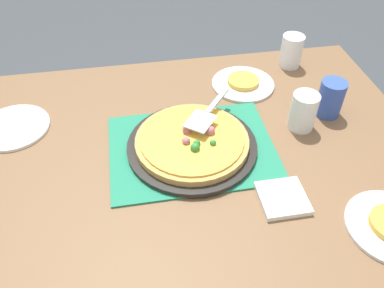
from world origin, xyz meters
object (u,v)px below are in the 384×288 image
at_px(pizza, 192,141).
at_px(served_slice_left, 243,81).
at_px(pizza_pan, 192,146).
at_px(napkin_stack, 283,198).
at_px(plate_side, 14,127).
at_px(cup_corner, 291,51).
at_px(plate_near_left, 243,84).
at_px(cup_near, 330,98).
at_px(cup_far, 303,111).
at_px(pizza_server, 208,112).

relative_size(pizza, served_slice_left, 3.00).
xyz_separation_m(pizza_pan, napkin_stack, (0.20, -0.23, -0.01)).
xyz_separation_m(plate_side, cup_corner, (0.97, 0.20, 0.06)).
height_order(plate_near_left, napkin_stack, napkin_stack).
distance_m(plate_near_left, cup_corner, 0.24).
distance_m(cup_near, cup_corner, 0.30).
relative_size(pizza, plate_side, 1.50).
height_order(plate_side, served_slice_left, served_slice_left).
distance_m(cup_far, napkin_stack, 0.32).
xyz_separation_m(plate_near_left, plate_side, (-0.77, -0.11, 0.00)).
bearing_deg(cup_corner, pizza_pan, -138.54).
height_order(pizza, cup_near, cup_near).
bearing_deg(pizza, cup_corner, 41.51).
xyz_separation_m(pizza, cup_near, (0.46, 0.09, 0.03)).
relative_size(cup_corner, pizza_server, 0.58).
relative_size(plate_side, cup_corner, 1.83).
distance_m(plate_near_left, cup_far, 0.28).
bearing_deg(pizza, served_slice_left, 51.28).
bearing_deg(plate_near_left, plate_side, -172.14).
bearing_deg(cup_far, plate_side, 170.79).
distance_m(pizza, cup_near, 0.47).
bearing_deg(plate_near_left, cup_near, -41.53).
distance_m(pizza_server, napkin_stack, 0.34).
xyz_separation_m(plate_side, served_slice_left, (0.77, 0.11, 0.01)).
relative_size(pizza_pan, pizza_server, 1.84).
relative_size(plate_side, cup_far, 1.83).
bearing_deg(plate_side, cup_corner, 11.88).
relative_size(cup_corner, napkin_stack, 1.00).
xyz_separation_m(pizza, plate_near_left, (0.23, 0.29, -0.03)).
xyz_separation_m(pizza, served_slice_left, (0.23, 0.29, -0.02)).
relative_size(plate_near_left, cup_corner, 1.83).
relative_size(plate_near_left, napkin_stack, 1.83).
distance_m(plate_near_left, served_slice_left, 0.01).
xyz_separation_m(pizza, pizza_server, (0.06, 0.08, 0.04)).
bearing_deg(pizza_pan, pizza_server, 51.66).
height_order(plate_near_left, cup_far, cup_far).
height_order(plate_near_left, pizza_server, pizza_server).
height_order(served_slice_left, pizza_server, pizza_server).
xyz_separation_m(cup_corner, napkin_stack, (-0.24, -0.62, -0.05)).
height_order(cup_near, cup_far, same).
height_order(pizza_pan, plate_side, pizza_pan).
xyz_separation_m(pizza, napkin_stack, (0.20, -0.23, -0.03)).
xyz_separation_m(served_slice_left, cup_near, (0.23, -0.20, 0.04)).
height_order(plate_near_left, served_slice_left, served_slice_left).
distance_m(plate_side, napkin_stack, 0.84).
bearing_deg(served_slice_left, pizza_pan, -128.80).
bearing_deg(napkin_stack, pizza_server, 114.21).
distance_m(pizza_pan, served_slice_left, 0.37).
bearing_deg(cup_near, cup_corner, 93.52).
bearing_deg(plate_side, pizza, -19.24).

